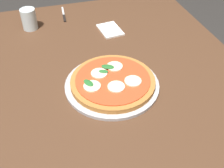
{
  "coord_description": "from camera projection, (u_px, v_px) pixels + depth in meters",
  "views": [
    {
      "loc": [
        0.7,
        -0.17,
        1.4
      ],
      "look_at": [
        -0.01,
        0.04,
        0.76
      ],
      "focal_mm": 44.41,
      "sensor_mm": 36.0,
      "label": 1
    }
  ],
  "objects": [
    {
      "name": "dining_table",
      "position": [
        102.0,
        107.0,
        1.03
      ],
      "size": [
        1.45,
        1.16,
        0.75
      ],
      "color": "#4C301E",
      "rests_on": "ground_plane"
    },
    {
      "name": "pizza",
      "position": [
        113.0,
        81.0,
        0.97
      ],
      "size": [
        0.3,
        0.3,
        0.03
      ],
      "color": "#B27033",
      "rests_on": "serving_tray"
    },
    {
      "name": "napkin",
      "position": [
        110.0,
        30.0,
        1.28
      ],
      "size": [
        0.14,
        0.1,
        0.01
      ],
      "primitive_type": "cube",
      "rotation": [
        0.0,
        0.0,
        0.12
      ],
      "color": "white",
      "rests_on": "dining_table"
    },
    {
      "name": "knife",
      "position": [
        64.0,
        16.0,
        1.38
      ],
      "size": [
        0.16,
        0.02,
        0.01
      ],
      "color": "black",
      "rests_on": "dining_table"
    },
    {
      "name": "serving_tray",
      "position": [
        112.0,
        85.0,
        0.98
      ],
      "size": [
        0.33,
        0.33,
        0.01
      ],
      "primitive_type": "cylinder",
      "color": "#B2B2B7",
      "rests_on": "dining_table"
    },
    {
      "name": "glass_cup",
      "position": [
        29.0,
        19.0,
        1.27
      ],
      "size": [
        0.07,
        0.07,
        0.1
      ],
      "primitive_type": "cylinder",
      "color": "silver",
      "rests_on": "dining_table"
    }
  ]
}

